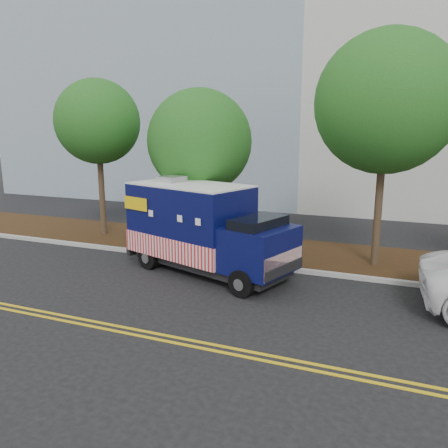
% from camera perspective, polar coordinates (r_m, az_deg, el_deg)
% --- Properties ---
extents(ground, '(120.00, 120.00, 0.00)m').
position_cam_1_polar(ground, '(15.57, -7.51, -5.93)').
color(ground, black).
rests_on(ground, ground).
extents(curb, '(120.00, 0.18, 0.15)m').
position_cam_1_polar(curb, '(16.73, -5.18, -4.32)').
color(curb, '#9E9E99').
rests_on(curb, ground).
extents(mulch_strip, '(120.00, 4.00, 0.15)m').
position_cam_1_polar(mulch_strip, '(18.55, -2.25, -2.62)').
color(mulch_strip, black).
rests_on(mulch_strip, ground).
extents(centerline_near, '(120.00, 0.10, 0.01)m').
position_cam_1_polar(centerline_near, '(12.15, -17.98, -11.75)').
color(centerline_near, gold).
rests_on(centerline_near, ground).
extents(centerline_far, '(120.00, 0.10, 0.01)m').
position_cam_1_polar(centerline_far, '(11.98, -18.76, -12.16)').
color(centerline_far, gold).
rests_on(centerline_far, ground).
extents(tree_a, '(3.67, 3.67, 7.00)m').
position_cam_1_polar(tree_a, '(20.27, -16.17, 12.66)').
color(tree_a, '#38281C').
rests_on(tree_a, ground).
extents(tree_b, '(4.10, 4.10, 6.42)m').
position_cam_1_polar(tree_b, '(17.46, -3.20, 10.68)').
color(tree_b, '#38281C').
rests_on(tree_b, ground).
extents(tree_c, '(4.69, 4.69, 8.04)m').
position_cam_1_polar(tree_c, '(15.80, 20.43, 14.60)').
color(tree_c, '#38281C').
rests_on(tree_c, ground).
extents(sign_post, '(0.06, 0.06, 2.40)m').
position_cam_1_polar(sign_post, '(17.96, -10.61, 0.36)').
color(sign_post, '#473828').
rests_on(sign_post, ground).
extents(food_truck, '(6.47, 3.99, 3.22)m').
position_cam_1_polar(food_truck, '(14.91, -2.94, -0.84)').
color(food_truck, black).
rests_on(food_truck, ground).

